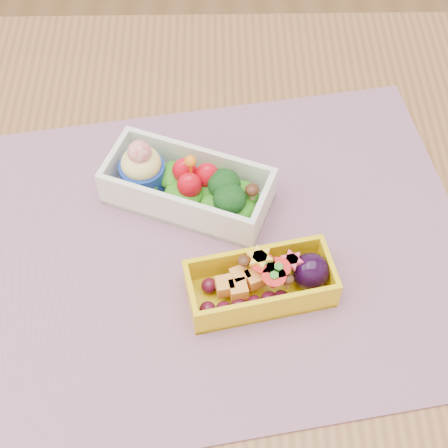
{
  "coord_description": "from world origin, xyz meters",
  "views": [
    {
      "loc": [
        -0.04,
        -0.39,
        1.35
      ],
      "look_at": [
        -0.04,
        0.01,
        0.79
      ],
      "focal_mm": 54.69,
      "sensor_mm": 36.0,
      "label": 1
    }
  ],
  "objects_px": {
    "placemat": "(217,249)",
    "bento_white": "(187,186)",
    "table": "(255,299)",
    "bento_yellow": "(264,282)"
  },
  "relations": [
    {
      "from": "placemat",
      "to": "bento_white",
      "type": "height_order",
      "value": "bento_white"
    },
    {
      "from": "table",
      "to": "bento_yellow",
      "type": "height_order",
      "value": "bento_yellow"
    },
    {
      "from": "table",
      "to": "bento_yellow",
      "type": "distance_m",
      "value": 0.13
    },
    {
      "from": "bento_white",
      "to": "bento_yellow",
      "type": "distance_m",
      "value": 0.14
    },
    {
      "from": "bento_white",
      "to": "bento_yellow",
      "type": "xyz_separation_m",
      "value": [
        0.08,
        -0.12,
        -0.0
      ]
    },
    {
      "from": "table",
      "to": "bento_yellow",
      "type": "xyz_separation_m",
      "value": [
        0.0,
        -0.05,
        0.12
      ]
    },
    {
      "from": "placemat",
      "to": "bento_yellow",
      "type": "xyz_separation_m",
      "value": [
        0.05,
        -0.06,
        0.02
      ]
    },
    {
      "from": "table",
      "to": "bento_white",
      "type": "bearing_deg",
      "value": 136.59
    },
    {
      "from": "table",
      "to": "bento_white",
      "type": "xyz_separation_m",
      "value": [
        -0.08,
        0.07,
        0.13
      ]
    },
    {
      "from": "placemat",
      "to": "bento_yellow",
      "type": "relative_size",
      "value": 3.44
    }
  ]
}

